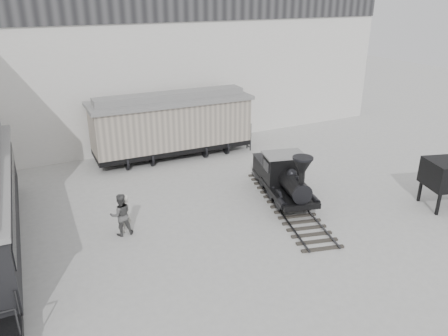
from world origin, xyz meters
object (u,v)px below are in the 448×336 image
visitor_a (125,213)px  locomotive (285,180)px  visitor_b (121,215)px  boxcar (172,124)px

visitor_a → locomotive: bearing=136.5°
locomotive → visitor_b: locomotive is taller
locomotive → visitor_b: size_ratio=4.53×
locomotive → boxcar: bearing=122.1°
visitor_b → boxcar: bearing=-120.3°
boxcar → visitor_a: bearing=-121.4°
locomotive → visitor_a: locomotive is taller
visitor_a → visitor_b: 0.33m
boxcar → visitor_a: 9.53m
boxcar → visitor_a: size_ratio=5.81×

